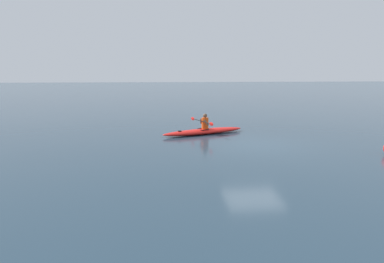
{
  "coord_description": "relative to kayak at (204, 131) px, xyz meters",
  "views": [
    {
      "loc": [
        4.08,
        13.84,
        3.21
      ],
      "look_at": [
        2.73,
        -0.01,
        0.65
      ],
      "focal_mm": 31.2,
      "sensor_mm": 36.0,
      "label": 1
    }
  ],
  "objects": [
    {
      "name": "kayaker",
      "position": [
        -0.04,
        -0.02,
        0.47
      ],
      "size": [
        0.88,
        2.26,
        0.77
      ],
      "color": "#E04C14",
      "rests_on": "kayak"
    },
    {
      "name": "kayak",
      "position": [
        0.0,
        0.0,
        0.0
      ],
      "size": [
        4.46,
        2.24,
        0.28
      ],
      "color": "red",
      "rests_on": "ground"
    },
    {
      "name": "ground_plane",
      "position": [
        -1.86,
        2.75,
        -0.14
      ],
      "size": [
        160.0,
        160.0,
        0.0
      ],
      "primitive_type": "plane",
      "color": "#233847"
    }
  ]
}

